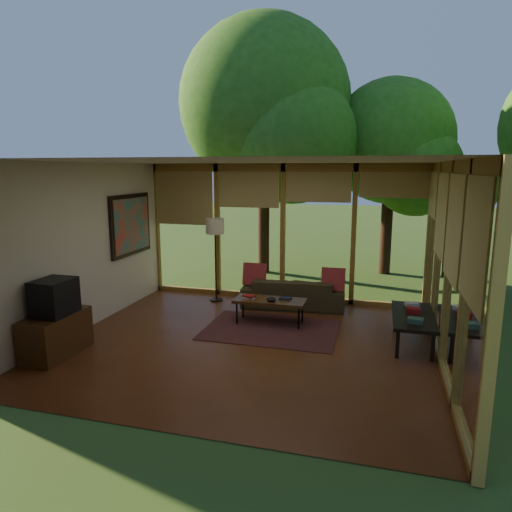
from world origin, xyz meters
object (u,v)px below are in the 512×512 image
(coffee_table, at_px, (270,301))
(television, at_px, (54,297))
(media_cabinet, at_px, (56,335))
(floor_lamp, at_px, (215,231))
(sofa, at_px, (293,293))
(side_console, at_px, (413,318))

(coffee_table, bearing_deg, television, -140.78)
(media_cabinet, distance_m, television, 0.55)
(floor_lamp, height_order, coffee_table, floor_lamp)
(media_cabinet, bearing_deg, coffee_table, 39.00)
(television, xyz_separation_m, floor_lamp, (1.21, 3.15, 0.56))
(sofa, height_order, media_cabinet, media_cabinet)
(media_cabinet, xyz_separation_m, side_console, (4.87, 1.78, 0.11))
(television, relative_size, floor_lamp, 0.33)
(media_cabinet, bearing_deg, floor_lamp, 68.67)
(sofa, distance_m, coffee_table, 1.07)
(floor_lamp, bearing_deg, side_console, -20.61)
(sofa, height_order, side_console, sofa)
(side_console, bearing_deg, coffee_table, 172.06)
(coffee_table, bearing_deg, sofa, 78.90)
(media_cabinet, xyz_separation_m, coffee_table, (2.59, 2.10, 0.09))
(sofa, xyz_separation_m, floor_lamp, (-1.56, 0.01, 1.13))
(television, distance_m, floor_lamp, 3.42)
(sofa, height_order, floor_lamp, floor_lamp)
(side_console, bearing_deg, floor_lamp, 159.39)
(coffee_table, xyz_separation_m, side_console, (2.28, -0.32, 0.02))
(floor_lamp, bearing_deg, television, -111.01)
(television, height_order, side_console, television)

